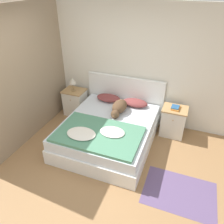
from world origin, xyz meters
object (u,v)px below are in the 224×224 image
nightstand_right (173,121)px  book_stack (176,108)px  pillow_left (108,98)px  nightstand_left (75,102)px  table_lamp (72,81)px  pillow_right (135,103)px  dog (119,107)px  bed (108,132)px

nightstand_right → book_stack: book_stack is taller
pillow_left → book_stack: bearing=-1.9°
nightstand_left → pillow_left: 0.89m
nightstand_left → nightstand_right: 2.33m
pillow_left → book_stack: (1.48, -0.05, 0.08)m
table_lamp → pillow_right: bearing=2.6°
dog → book_stack: size_ratio=2.97×
nightstand_right → dog: 1.18m
pillow_right → nightstand_left: bearing=-178.4°
nightstand_left → bed: bearing=-32.6°
bed → dog: bearing=79.1°
pillow_left → pillow_right: (0.62, 0.00, 0.00)m
pillow_left → book_stack: 1.48m
pillow_left → dog: bearing=-44.6°
dog → nightstand_right: bearing=17.5°
pillow_left → dog: dog is taller
pillow_left → dog: size_ratio=0.79×
dog → table_lamp: 1.31m
nightstand_left → nightstand_right: bearing=0.0°
pillow_right → book_stack: 0.86m
pillow_right → bed: bearing=-111.6°
bed → dog: 0.55m
nightstand_right → pillow_right: pillow_right is taller
bed → pillow_right: (0.31, 0.78, 0.32)m
nightstand_left → pillow_left: pillow_left is taller
bed → dog: size_ratio=2.87×
pillow_right → table_lamp: (-1.47, -0.07, 0.30)m
nightstand_right → table_lamp: (-2.33, -0.03, 0.56)m
nightstand_right → pillow_left: (-1.47, 0.04, 0.25)m
pillow_left → dog: (0.39, -0.38, 0.04)m
nightstand_right → book_stack: bearing=-84.8°
bed → book_stack: 1.44m
nightstand_right → table_lamp: table_lamp is taller
pillow_right → book_stack: book_stack is taller
bed → pillow_right: bearing=68.4°
nightstand_right → pillow_right: (-0.85, 0.04, 0.25)m
bed → table_lamp: bearing=148.4°
pillow_right → dog: dog is taller
table_lamp → nightstand_right: bearing=0.7°
bed → nightstand_right: 1.38m
bed → table_lamp: size_ratio=6.00×
nightstand_left → dog: 1.32m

